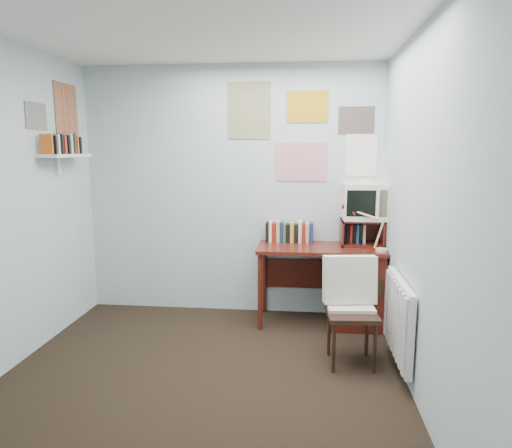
{
  "coord_description": "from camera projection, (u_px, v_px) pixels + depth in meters",
  "views": [
    {
      "loc": [
        0.73,
        -2.81,
        1.69
      ],
      "look_at": [
        0.33,
        0.97,
        1.05
      ],
      "focal_mm": 32.0,
      "sensor_mm": 36.0,
      "label": 1
    }
  ],
  "objects": [
    {
      "name": "tv_riser",
      "position": [
        362.0,
        232.0,
        4.39
      ],
      "size": [
        0.4,
        0.3,
        0.25
      ],
      "primitive_type": "cube",
      "color": "#531A13",
      "rests_on": "desk"
    },
    {
      "name": "posters_left",
      "position": [
        52.0,
        112.0,
        4.02
      ],
      "size": [
        0.01,
        0.7,
        0.6
      ],
      "primitive_type": "cube",
      "color": "white",
      "rests_on": "left_wall"
    },
    {
      "name": "back_wall",
      "position": [
        232.0,
        192.0,
        4.62
      ],
      "size": [
        3.0,
        0.02,
        2.5
      ],
      "primitive_type": "cube",
      "color": "silver",
      "rests_on": "ground"
    },
    {
      "name": "desk",
      "position": [
        348.0,
        283.0,
        4.38
      ],
      "size": [
        1.2,
        0.55,
        0.76
      ],
      "color": "#531A13",
      "rests_on": "ground"
    },
    {
      "name": "ground",
      "position": [
        193.0,
        398.0,
        3.11
      ],
      "size": [
        3.5,
        3.5,
        0.0
      ],
      "primitive_type": "plane",
      "color": "black",
      "rests_on": "ground"
    },
    {
      "name": "right_wall",
      "position": [
        431.0,
        221.0,
        2.75
      ],
      "size": [
        0.02,
        3.5,
        2.5
      ],
      "primitive_type": "cube",
      "color": "silver",
      "rests_on": "ground"
    },
    {
      "name": "desk_lamp",
      "position": [
        383.0,
        230.0,
        4.09
      ],
      "size": [
        0.29,
        0.26,
        0.39
      ],
      "primitive_type": "cube",
      "rotation": [
        0.0,
        0.0,
        0.07
      ],
      "color": "#B0160B",
      "rests_on": "desk"
    },
    {
      "name": "posters_back",
      "position": [
        302.0,
        131.0,
        4.45
      ],
      "size": [
        1.2,
        0.01,
        0.9
      ],
      "primitive_type": "cube",
      "color": "white",
      "rests_on": "back_wall"
    },
    {
      "name": "crt_tv",
      "position": [
        364.0,
        200.0,
        4.36
      ],
      "size": [
        0.4,
        0.37,
        0.38
      ],
      "primitive_type": "cube",
      "rotation": [
        0.0,
        0.0,
        0.01
      ],
      "color": "beige",
      "rests_on": "tv_riser"
    },
    {
      "name": "ceiling",
      "position": [
        183.0,
        9.0,
        2.7
      ],
      "size": [
        3.0,
        3.5,
        0.02
      ],
      "primitive_type": "cube",
      "color": "white",
      "rests_on": "back_wall"
    },
    {
      "name": "radiator",
      "position": [
        399.0,
        318.0,
        3.43
      ],
      "size": [
        0.09,
        0.8,
        0.6
      ],
      "primitive_type": "cube",
      "color": "white",
      "rests_on": "right_wall"
    },
    {
      "name": "wall_shelf",
      "position": [
        65.0,
        156.0,
        4.07
      ],
      "size": [
        0.2,
        0.62,
        0.24
      ],
      "primitive_type": "cube",
      "color": "white",
      "rests_on": "left_wall"
    },
    {
      "name": "desk_chair",
      "position": [
        352.0,
        314.0,
        3.55
      ],
      "size": [
        0.45,
        0.43,
        0.82
      ],
      "primitive_type": "cube",
      "rotation": [
        0.0,
        0.0,
        0.07
      ],
      "color": "black",
      "rests_on": "ground"
    },
    {
      "name": "book_row",
      "position": [
        296.0,
        231.0,
        4.53
      ],
      "size": [
        0.6,
        0.14,
        0.22
      ],
      "primitive_type": "cube",
      "color": "#531A13",
      "rests_on": "desk"
    }
  ]
}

